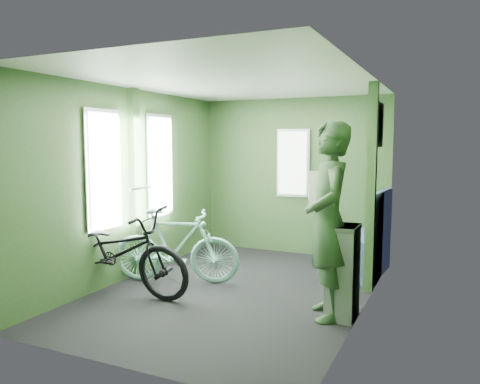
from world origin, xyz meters
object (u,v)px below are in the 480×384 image
object	(u,v)px
passenger	(328,221)
bicycle_black	(118,294)
bench_seat	(362,249)
bicycle_mint	(176,284)
waste_box	(343,272)

from	to	relation	value
passenger	bicycle_black	bearing A→B (deg)	-106.77
passenger	bench_seat	bearing A→B (deg)	154.96
bicycle_mint	bench_seat	world-z (taller)	bench_seat
waste_box	bench_seat	size ratio (longest dim) A/B	0.84
passenger	bicycle_mint	bearing A→B (deg)	-122.98
bicycle_black	passenger	distance (m)	2.45
bicycle_mint	passenger	xyz separation A→B (m)	(1.87, -0.29, 0.93)
bicycle_mint	passenger	size ratio (longest dim) A/B	0.81
passenger	bench_seat	xyz separation A→B (m)	(0.02, 1.64, -0.61)
bicycle_black	bench_seat	bearing A→B (deg)	-48.25
bench_seat	passenger	bearing A→B (deg)	-86.08
bicycle_black	bench_seat	world-z (taller)	bench_seat
passenger	waste_box	size ratio (longest dim) A/B	2.08
bicycle_mint	waste_box	distance (m)	2.07
bicycle_black	bicycle_mint	world-z (taller)	bicycle_black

